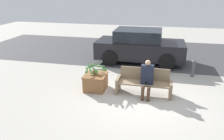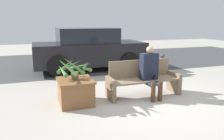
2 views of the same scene
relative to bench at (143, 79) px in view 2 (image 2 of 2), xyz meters
The scene contains 8 objects.
ground_plane 0.60m from the bench, 97.51° to the right, with size 30.00×30.00×0.00m, color #ADA89E.
road_surface 5.27m from the bench, 90.63° to the left, with size 20.00×6.00×0.01m, color #424244.
bench is the anchor object (origin of this frame).
person_seated 0.33m from the bench, 61.78° to the right, with size 0.40×0.56×1.24m.
planter_box 1.69m from the bench, behind, with size 0.76×0.82×0.56m.
potted_plant 1.74m from the bench, behind, with size 0.81×0.81×0.56m.
parked_car 3.52m from the bench, 98.65° to the left, with size 4.12×1.98×1.57m.
bollard_post 2.68m from the bench, 47.74° to the left, with size 0.14×0.14×0.70m.
Camera 2 is at (-2.40, -4.23, 1.80)m, focal length 35.00 mm.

